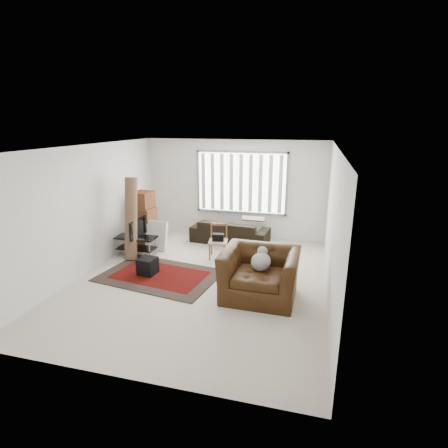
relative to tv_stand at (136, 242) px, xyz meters
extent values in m
plane|color=beige|center=(1.95, -0.91, -0.35)|extent=(6.00, 6.00, 0.00)
cube|color=white|center=(1.95, -0.91, 2.35)|extent=(5.00, 6.00, 0.02)
cube|color=white|center=(1.95, 2.09, 1.00)|extent=(5.00, 0.02, 2.70)
cube|color=white|center=(1.95, -3.91, 1.00)|extent=(5.00, 0.02, 2.70)
cube|color=white|center=(-0.55, -0.91, 1.00)|extent=(0.02, 6.00, 2.70)
cube|color=white|center=(4.45, -0.91, 1.00)|extent=(0.02, 6.00, 2.70)
cube|color=white|center=(2.15, 2.07, 1.20)|extent=(2.40, 0.01, 1.60)
cube|color=gray|center=(2.15, 2.05, 1.20)|extent=(2.52, 0.06, 1.72)
cube|color=white|center=(2.15, 2.01, 1.20)|extent=(2.40, 0.02, 1.55)
cube|color=black|center=(1.04, -0.95, -0.34)|extent=(2.63, 1.95, 0.02)
cube|color=#4C0906|center=(1.04, -0.95, -0.33)|extent=(2.05, 1.38, 0.00)
cube|color=black|center=(0.00, 0.00, 0.12)|extent=(0.97, 0.44, 0.04)
cube|color=black|center=(0.00, 0.00, -0.16)|extent=(0.93, 0.40, 0.03)
cylinder|color=#B2B2B7|center=(-0.44, -0.18, -0.11)|extent=(0.03, 0.03, 0.48)
cylinder|color=#B2B2B7|center=(0.44, -0.18, -0.11)|extent=(0.03, 0.03, 0.48)
cylinder|color=#B2B2B7|center=(-0.44, 0.18, -0.11)|extent=(0.03, 0.03, 0.48)
cylinder|color=#B2B2B7|center=(0.44, 0.18, -0.11)|extent=(0.03, 0.03, 0.48)
imported|color=black|center=(0.00, 0.00, 0.36)|extent=(0.10, 0.78, 0.45)
cube|color=black|center=(0.77, -0.95, -0.15)|extent=(0.39, 0.39, 0.35)
cube|color=brown|center=(-0.20, 0.86, -0.09)|extent=(0.65, 0.60, 0.52)
cube|color=brown|center=(-0.18, 0.83, 0.41)|extent=(0.59, 0.54, 0.47)
cube|color=brown|center=(-0.22, 0.88, 0.85)|extent=(0.53, 0.53, 0.42)
cube|color=silver|center=(0.29, 0.51, 0.02)|extent=(0.61, 0.31, 0.74)
cylinder|color=brown|center=(-0.02, -0.13, 0.62)|extent=(0.32, 0.62, 1.94)
imported|color=black|center=(1.97, 1.54, 0.05)|extent=(2.14, 1.08, 0.80)
cube|color=#997D64|center=(1.96, 0.36, 0.06)|extent=(0.50, 0.50, 0.05)
cylinder|color=brown|center=(1.81, 0.15, -0.15)|extent=(0.04, 0.04, 0.41)
cylinder|color=brown|center=(2.17, 0.21, -0.15)|extent=(0.04, 0.04, 0.41)
cylinder|color=brown|center=(1.75, 0.51, -0.15)|extent=(0.04, 0.04, 0.41)
cylinder|color=brown|center=(2.11, 0.57, -0.15)|extent=(0.04, 0.04, 0.41)
cube|color=brown|center=(1.93, 0.55, 0.43)|extent=(0.41, 0.11, 0.06)
cube|color=brown|center=(1.75, 0.52, 0.26)|extent=(0.04, 0.04, 0.41)
cube|color=brown|center=(2.11, 0.58, 0.26)|extent=(0.04, 0.04, 0.41)
cube|color=black|center=(1.96, 0.36, 0.17)|extent=(0.29, 0.20, 0.17)
imported|color=#361E0B|center=(3.23, -1.30, 0.16)|extent=(1.42, 1.24, 1.03)
ellipsoid|color=#59595B|center=(3.23, -1.30, 0.32)|extent=(0.29, 0.37, 0.25)
sphere|color=#59595B|center=(3.23, -1.11, 0.47)|extent=(0.19, 0.19, 0.19)
camera|label=1|loc=(4.09, -7.19, 2.80)|focal=28.00mm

